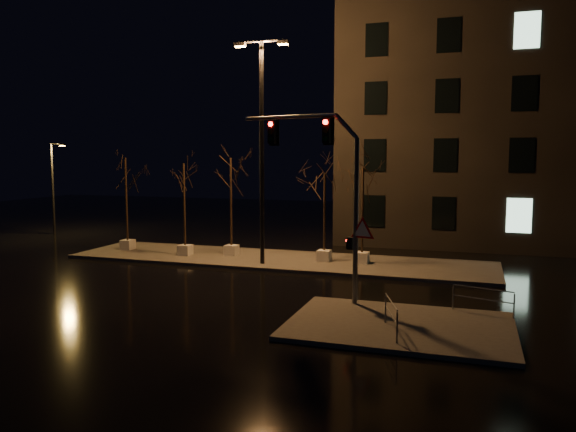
% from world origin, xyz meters
% --- Properties ---
extents(ground, '(90.00, 90.00, 0.00)m').
position_xyz_m(ground, '(0.00, 0.00, 0.00)').
color(ground, black).
rests_on(ground, ground).
extents(median, '(22.00, 5.00, 0.15)m').
position_xyz_m(median, '(0.00, 6.00, 0.07)').
color(median, '#47433F').
rests_on(median, ground).
extents(sidewalk_corner, '(7.00, 5.00, 0.15)m').
position_xyz_m(sidewalk_corner, '(7.50, -3.50, 0.07)').
color(sidewalk_corner, '#47433F').
rests_on(sidewalk_corner, ground).
extents(building, '(25.00, 12.00, 15.00)m').
position_xyz_m(building, '(14.00, 18.00, 7.50)').
color(building, black).
rests_on(building, ground).
extents(tree_0, '(1.80, 1.80, 5.35)m').
position_xyz_m(tree_0, '(-9.05, 6.06, 4.21)').
color(tree_0, silver).
rests_on(tree_0, median).
extents(tree_1, '(1.80, 1.80, 5.06)m').
position_xyz_m(tree_1, '(-5.03, 5.43, 3.99)').
color(tree_1, silver).
rests_on(tree_1, median).
extents(tree_2, '(1.80, 1.80, 5.35)m').
position_xyz_m(tree_2, '(-2.65, 6.17, 4.21)').
color(tree_2, silver).
rests_on(tree_2, median).
extents(tree_3, '(1.80, 1.80, 4.57)m').
position_xyz_m(tree_3, '(2.50, 6.13, 3.62)').
color(tree_3, silver).
rests_on(tree_3, median).
extents(tree_4, '(1.80, 1.80, 4.86)m').
position_xyz_m(tree_4, '(4.42, 6.20, 3.84)').
color(tree_4, silver).
rests_on(tree_4, median).
extents(traffic_signal_mast, '(5.44, 1.45, 6.82)m').
position_xyz_m(traffic_signal_mast, '(4.56, -1.24, 4.63)').
color(traffic_signal_mast, '#5B5E63').
rests_on(traffic_signal_mast, sidewalk_corner).
extents(streetlight_main, '(2.70, 0.45, 10.80)m').
position_xyz_m(streetlight_main, '(-0.25, 4.54, 6.38)').
color(streetlight_main, black).
rests_on(streetlight_main, median).
extents(streetlight_far, '(1.25, 0.22, 6.35)m').
position_xyz_m(streetlight_far, '(-18.18, 10.79, 3.49)').
color(streetlight_far, black).
rests_on(streetlight_far, ground).
extents(guard_rail_a, '(1.98, 0.63, 0.89)m').
position_xyz_m(guard_rail_a, '(10.00, -1.50, 0.73)').
color(guard_rail_a, '#5B5E63').
rests_on(guard_rail_a, sidewalk_corner).
extents(guard_rail_b, '(0.66, 1.94, 0.96)m').
position_xyz_m(guard_rail_b, '(7.35, -4.46, 0.77)').
color(guard_rail_b, '#5B5E63').
rests_on(guard_rail_b, sidewalk_corner).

